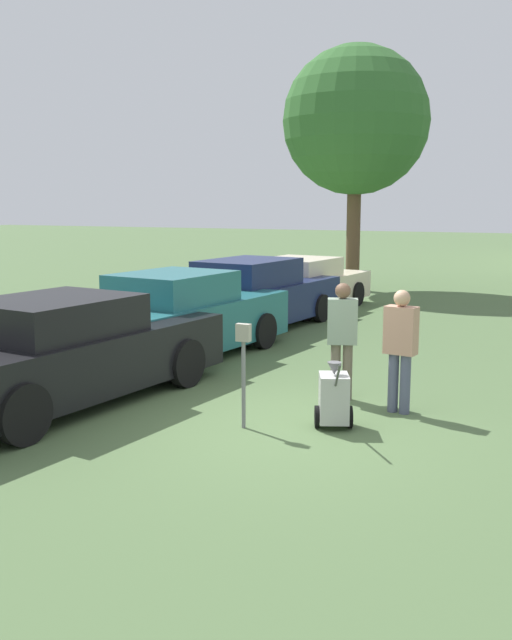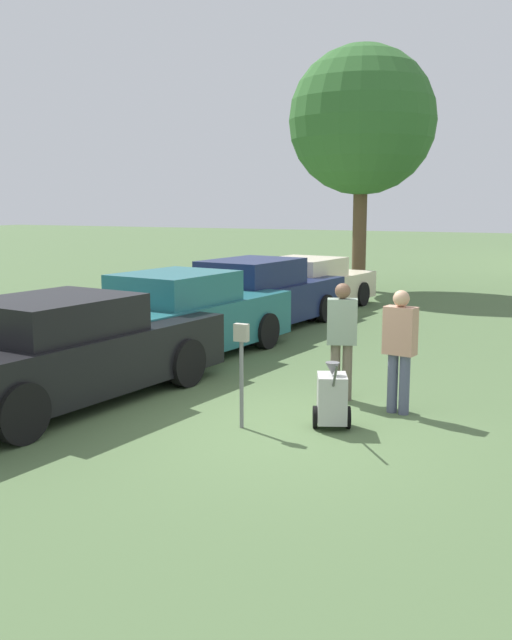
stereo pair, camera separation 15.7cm
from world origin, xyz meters
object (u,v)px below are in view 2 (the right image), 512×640
parked_car_black (64,352)px  person_worker (342,334)px  parking_meter (241,356)px  person_supervisor (400,344)px  parked_car_navy (256,297)px  parked_car_teal (181,318)px  equipment_cart (332,398)px  parked_car_cream (305,286)px

parked_car_black → person_worker: (3.53, 1.73, 0.24)m
parking_meter → parked_car_black: bearing=179.7°
person_supervisor → parked_car_navy: bearing=-38.6°
parked_car_teal → parking_meter: parked_car_teal is taller
person_worker → equipment_cart: bearing=84.8°
parked_car_navy → equipment_cart: parked_car_navy is taller
parked_car_black → parked_car_cream: (-0.00, 9.55, -0.08)m
person_supervisor → parked_car_teal: bearing=-11.9°
parked_car_black → person_worker: person_worker is taller
parked_car_cream → person_supervisor: bearing=-53.6°
parked_car_black → person_supervisor: size_ratio=3.15×
parked_car_black → parked_car_teal: (0.00, 3.21, 0.01)m
equipment_cart → parked_car_teal: bearing=121.9°
parked_car_teal → person_supervisor: size_ratio=2.98×
parked_car_teal → person_worker: person_worker is taller
parked_car_black → equipment_cart: 3.86m
parked_car_black → equipment_cart: size_ratio=5.27×
equipment_cart → person_worker: bearing=80.7°
person_supervisor → parked_car_cream: bearing=-51.3°
person_supervisor → equipment_cart: 1.28m
parked_car_teal → parked_car_navy: 3.25m
parked_car_black → person_worker: 3.94m
person_worker → person_supervisor: bearing=143.4°
parked_car_teal → person_supervisor: 4.78m
parked_car_black → equipment_cart: (3.82, 0.45, -0.33)m
parked_car_teal → parking_meter: (2.79, -3.23, 0.20)m
parked_car_black → parked_car_navy: (-0.00, 6.46, 0.00)m
parked_car_cream → person_worker: (3.53, -7.82, 0.32)m
parked_car_teal → parked_car_navy: bearing=97.8°
parked_car_cream → person_worker: 8.58m
parked_car_black → parked_car_navy: bearing=97.8°
person_supervisor → equipment_cart: size_ratio=1.67×
parked_car_navy → parking_meter: size_ratio=4.09×
parked_car_navy → equipment_cart: size_ratio=5.46×
parked_car_teal → parked_car_navy: size_ratio=0.92×
parked_car_navy → equipment_cart: (3.82, -6.01, -0.33)m
parked_car_black → parked_car_teal: parked_car_teal is taller
parked_car_teal → person_worker: bearing=-15.0°
parked_car_black → parked_car_cream: bearing=97.8°
parked_car_teal → parked_car_navy: parked_car_teal is taller
parked_car_navy → parking_meter: parked_car_navy is taller
parking_meter → person_worker: person_worker is taller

